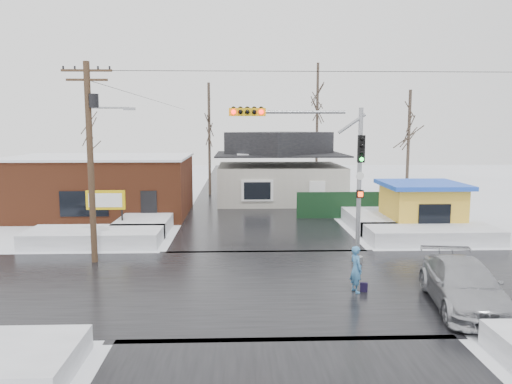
{
  "coord_description": "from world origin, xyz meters",
  "views": [
    {
      "loc": [
        -1.39,
        -18.96,
        6.2
      ],
      "look_at": [
        -0.55,
        5.14,
        3.0
      ],
      "focal_mm": 35.0,
      "sensor_mm": 36.0,
      "label": 1
    }
  ],
  "objects_px": {
    "traffic_signal": "(325,164)",
    "kiosk": "(421,206)",
    "utility_pole": "(92,151)",
    "car": "(464,285)",
    "pedestrian": "(356,270)",
    "marquee_sign": "(106,201)"
  },
  "relations": [
    {
      "from": "utility_pole",
      "to": "car",
      "type": "distance_m",
      "value": 16.13
    },
    {
      "from": "marquee_sign",
      "to": "pedestrian",
      "type": "bearing_deg",
      "value": -41.37
    },
    {
      "from": "marquee_sign",
      "to": "pedestrian",
      "type": "relative_size",
      "value": 1.45
    },
    {
      "from": "traffic_signal",
      "to": "pedestrian",
      "type": "bearing_deg",
      "value": -82.31
    },
    {
      "from": "kiosk",
      "to": "marquee_sign",
      "type": "bearing_deg",
      "value": -178.45
    },
    {
      "from": "marquee_sign",
      "to": "kiosk",
      "type": "xyz_separation_m",
      "value": [
        18.5,
        0.5,
        -0.46
      ]
    },
    {
      "from": "kiosk",
      "to": "pedestrian",
      "type": "xyz_separation_m",
      "value": [
        -6.52,
        -11.05,
        -0.58
      ]
    },
    {
      "from": "traffic_signal",
      "to": "utility_pole",
      "type": "bearing_deg",
      "value": 177.05
    },
    {
      "from": "car",
      "to": "utility_pole",
      "type": "bearing_deg",
      "value": 164.81
    },
    {
      "from": "marquee_sign",
      "to": "car",
      "type": "xyz_separation_m",
      "value": [
        15.31,
        -12.22,
        -1.14
      ]
    },
    {
      "from": "traffic_signal",
      "to": "kiosk",
      "type": "distance_m",
      "value": 10.43
    },
    {
      "from": "marquee_sign",
      "to": "kiosk",
      "type": "height_order",
      "value": "kiosk"
    },
    {
      "from": "utility_pole",
      "to": "car",
      "type": "bearing_deg",
      "value": -23.63
    },
    {
      "from": "traffic_signal",
      "to": "car",
      "type": "height_order",
      "value": "traffic_signal"
    },
    {
      "from": "traffic_signal",
      "to": "kiosk",
      "type": "xyz_separation_m",
      "value": [
        7.07,
        7.03,
        -3.08
      ]
    },
    {
      "from": "kiosk",
      "to": "car",
      "type": "distance_m",
      "value": 13.14
    },
    {
      "from": "pedestrian",
      "to": "car",
      "type": "bearing_deg",
      "value": -132.02
    },
    {
      "from": "kiosk",
      "to": "car",
      "type": "height_order",
      "value": "kiosk"
    },
    {
      "from": "kiosk",
      "to": "car",
      "type": "bearing_deg",
      "value": -104.09
    },
    {
      "from": "traffic_signal",
      "to": "pedestrian",
      "type": "xyz_separation_m",
      "value": [
        0.54,
        -4.02,
        -3.66
      ]
    },
    {
      "from": "traffic_signal",
      "to": "utility_pole",
      "type": "xyz_separation_m",
      "value": [
        -10.36,
        0.53,
        0.57
      ]
    },
    {
      "from": "utility_pole",
      "to": "pedestrian",
      "type": "height_order",
      "value": "utility_pole"
    }
  ]
}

